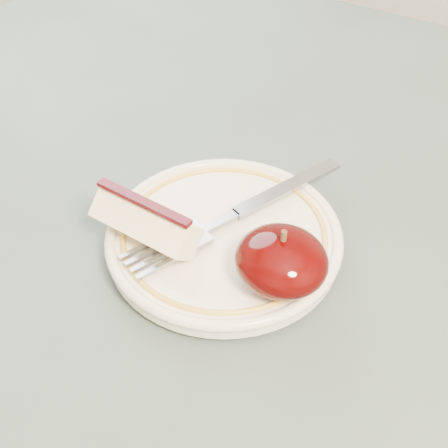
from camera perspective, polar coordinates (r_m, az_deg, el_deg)
The scene contains 5 objects.
table at distance 0.56m, azimuth -0.72°, elevation -7.49°, with size 0.90×0.90×0.75m.
plate at distance 0.47m, azimuth 0.00°, elevation -1.22°, with size 0.18×0.18×0.02m.
apple_half at distance 0.43m, azimuth 5.27°, elevation -3.37°, with size 0.06×0.06×0.05m.
apple_wedge at distance 0.46m, azimuth -7.19°, elevation 0.23°, with size 0.08×0.04×0.04m.
fork at distance 0.48m, azimuth 0.94°, elevation 0.87°, with size 0.10×0.19×0.00m.
Camera 1 is at (0.18, -0.30, 1.10)m, focal length 50.00 mm.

